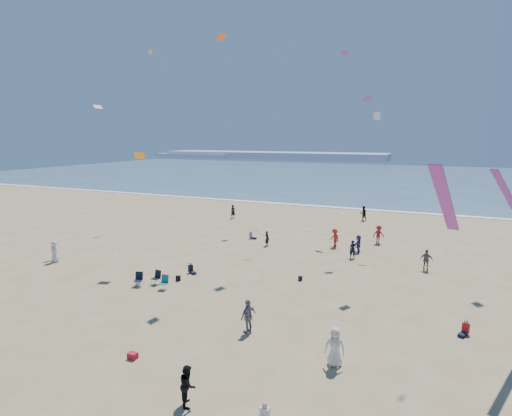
% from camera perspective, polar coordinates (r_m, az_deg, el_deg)
% --- Properties ---
extents(ground, '(220.00, 220.00, 0.00)m').
position_cam_1_polar(ground, '(20.48, -15.21, -20.79)').
color(ground, tan).
rests_on(ground, ground).
extents(ocean, '(220.00, 100.00, 0.06)m').
position_cam_1_polar(ocean, '(109.59, 17.47, 4.21)').
color(ocean, '#476B84').
rests_on(ocean, ground).
extents(surf_line, '(220.00, 1.20, 0.08)m').
position_cam_1_polar(surf_line, '(60.49, 12.32, 0.01)').
color(surf_line, white).
rests_on(surf_line, ground).
extents(headland_far, '(110.00, 20.00, 3.20)m').
position_cam_1_polar(headland_far, '(197.09, 2.25, 7.53)').
color(headland_far, '#7A8EA8').
rests_on(headland_far, ground).
extents(headland_near, '(40.00, 14.00, 2.00)m').
position_cam_1_polar(headland_near, '(210.60, -8.54, 7.43)').
color(headland_near, '#7A8EA8').
rests_on(headland_near, ground).
extents(standing_flyers, '(37.23, 42.14, 1.88)m').
position_cam_1_polar(standing_flyers, '(31.68, 11.13, -7.59)').
color(standing_flyers, '#A41721').
rests_on(standing_flyers, ground).
extents(seated_group, '(19.79, 29.25, 0.84)m').
position_cam_1_polar(seated_group, '(24.56, 2.26, -13.87)').
color(seated_group, silver).
rests_on(seated_group, ground).
extents(chair_cluster, '(2.71, 1.52, 1.00)m').
position_cam_1_polar(chair_cluster, '(29.39, -14.59, -9.92)').
color(chair_cluster, black).
rests_on(chair_cluster, ground).
extents(white_tote, '(0.35, 0.20, 0.40)m').
position_cam_1_polar(white_tote, '(30.05, -16.49, -10.17)').
color(white_tote, white).
rests_on(white_tote, ground).
extents(black_backpack, '(0.30, 0.22, 0.38)m').
position_cam_1_polar(black_backpack, '(30.23, -11.06, -9.83)').
color(black_backpack, black).
rests_on(black_backpack, ground).
extents(cooler, '(0.45, 0.30, 0.30)m').
position_cam_1_polar(cooler, '(21.05, -17.21, -19.51)').
color(cooler, '#B21927').
rests_on(cooler, ground).
extents(navy_bag, '(0.28, 0.18, 0.34)m').
position_cam_1_polar(navy_bag, '(29.92, 6.35, -9.95)').
color(navy_bag, black).
rests_on(navy_bag, ground).
extents(kites_aloft, '(42.76, 41.58, 30.93)m').
position_cam_1_polar(kites_aloft, '(27.96, 17.01, 17.24)').
color(kites_aloft, white).
rests_on(kites_aloft, ground).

